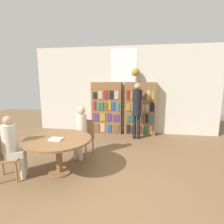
# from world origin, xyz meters

# --- Properties ---
(ground_plane) EXTENTS (16.00, 16.00, 0.00)m
(ground_plane) POSITION_xyz_m (0.00, 0.00, 0.00)
(ground_plane) COLOR brown
(wall_back) EXTENTS (6.40, 0.07, 3.00)m
(wall_back) POSITION_xyz_m (0.00, 4.00, 1.51)
(wall_back) COLOR beige
(wall_back) RESTS_ON ground_plane
(bookshelf_left) EXTENTS (1.04, 0.34, 1.79)m
(bookshelf_left) POSITION_xyz_m (-0.58, 3.81, 0.89)
(bookshelf_left) COLOR brown
(bookshelf_left) RESTS_ON ground_plane
(bookshelf_right) EXTENTS (1.04, 0.34, 1.79)m
(bookshelf_right) POSITION_xyz_m (0.58, 3.81, 0.89)
(bookshelf_right) COLOR brown
(bookshelf_right) RESTS_ON ground_plane
(flower_vase) EXTENTS (0.28, 0.28, 0.46)m
(flower_vase) POSITION_xyz_m (0.40, 3.81, 2.08)
(flower_vase) COLOR #B7AD9E
(flower_vase) RESTS_ON bookshelf_right
(reading_table) EXTENTS (1.30, 1.30, 0.73)m
(reading_table) POSITION_xyz_m (-0.98, 0.90, 0.62)
(reading_table) COLOR brown
(reading_table) RESTS_ON ground_plane
(chair_near_camera) EXTENTS (0.52, 0.52, 0.88)m
(chair_near_camera) POSITION_xyz_m (-1.89, 0.52, 0.49)
(chair_near_camera) COLOR olive
(chair_near_camera) RESTS_ON ground_plane
(chair_left_side) EXTENTS (0.48, 0.48, 0.88)m
(chair_left_side) POSITION_xyz_m (-0.75, 1.86, 0.49)
(chair_left_side) COLOR olive
(chair_left_side) RESTS_ON ground_plane
(seated_reader_left) EXTENTS (0.32, 0.39, 1.25)m
(seated_reader_left) POSITION_xyz_m (-0.79, 1.69, 0.71)
(seated_reader_left) COLOR beige
(seated_reader_left) RESTS_ON ground_plane
(seated_reader_right) EXTENTS (0.41, 0.37, 1.22)m
(seated_reader_right) POSITION_xyz_m (-1.73, 0.59, 0.69)
(seated_reader_right) COLOR beige
(seated_reader_right) RESTS_ON ground_plane
(librarian_standing) EXTENTS (0.29, 0.56, 1.77)m
(librarian_standing) POSITION_xyz_m (0.49, 3.31, 1.08)
(librarian_standing) COLOR black
(librarian_standing) RESTS_ON ground_plane
(open_book_on_table) EXTENTS (0.24, 0.18, 0.03)m
(open_book_on_table) POSITION_xyz_m (-0.98, 0.82, 0.74)
(open_book_on_table) COLOR silver
(open_book_on_table) RESTS_ON reading_table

